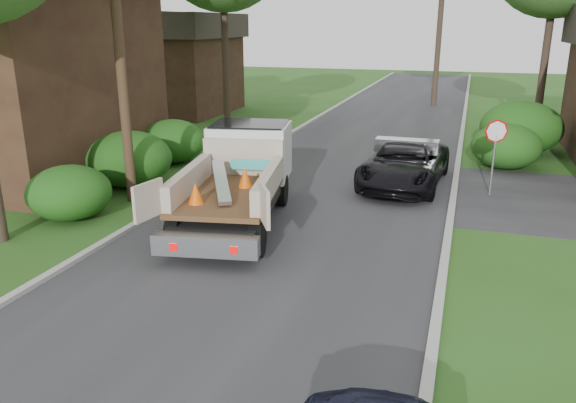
% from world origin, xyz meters
% --- Properties ---
extents(ground, '(120.00, 120.00, 0.00)m').
position_xyz_m(ground, '(0.00, 0.00, 0.00)').
color(ground, '#284E16').
rests_on(ground, ground).
extents(road, '(8.00, 90.00, 0.02)m').
position_xyz_m(road, '(0.00, 10.00, 0.00)').
color(road, '#28282B').
rests_on(road, ground).
extents(curb_left, '(0.20, 90.00, 0.12)m').
position_xyz_m(curb_left, '(-4.10, 10.00, 0.06)').
color(curb_left, '#9E9E99').
rests_on(curb_left, ground).
extents(curb_right, '(0.20, 90.00, 0.12)m').
position_xyz_m(curb_right, '(4.10, 10.00, 0.06)').
color(curb_right, '#9E9E99').
rests_on(curb_right, ground).
extents(stop_sign, '(0.71, 0.32, 2.48)m').
position_xyz_m(stop_sign, '(5.20, 9.00, 1.78)').
color(stop_sign, slate).
rests_on(stop_sign, ground).
extents(utility_pole, '(2.42, 1.25, 10.00)m').
position_xyz_m(utility_pole, '(-5.48, 4.98, 5.17)').
color(utility_pole, '#382619').
rests_on(utility_pole, ground).
extents(house_left_far, '(7.56, 7.56, 6.00)m').
position_xyz_m(house_left_far, '(-13.50, 22.00, 3.05)').
color(house_left_far, '#331D15').
rests_on(house_left_far, ground).
extents(hedge_left_a, '(2.34, 2.34, 1.53)m').
position_xyz_m(hedge_left_a, '(-6.20, 3.00, 0.77)').
color(hedge_left_a, '#14400E').
rests_on(hedge_left_a, ground).
extents(hedge_left_b, '(2.86, 2.86, 1.87)m').
position_xyz_m(hedge_left_b, '(-6.50, 6.50, 0.94)').
color(hedge_left_b, '#14400E').
rests_on(hedge_left_b, ground).
extents(hedge_left_c, '(2.60, 2.60, 1.70)m').
position_xyz_m(hedge_left_c, '(-6.80, 10.00, 0.85)').
color(hedge_left_c, '#14400E').
rests_on(hedge_left_c, ground).
extents(hedge_right_a, '(2.60, 2.60, 1.70)m').
position_xyz_m(hedge_right_a, '(5.80, 13.00, 0.85)').
color(hedge_right_a, '#14400E').
rests_on(hedge_right_a, ground).
extents(hedge_right_b, '(3.38, 3.38, 2.21)m').
position_xyz_m(hedge_right_b, '(6.50, 16.00, 1.10)').
color(hedge_right_b, '#14400E').
rests_on(hedge_right_b, ground).
extents(flatbed_truck, '(3.79, 6.83, 2.45)m').
position_xyz_m(flatbed_truck, '(-1.73, 4.96, 1.33)').
color(flatbed_truck, black).
rests_on(flatbed_truck, ground).
extents(black_pickup, '(2.84, 5.56, 1.50)m').
position_xyz_m(black_pickup, '(2.40, 9.37, 0.75)').
color(black_pickup, black).
rests_on(black_pickup, ground).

